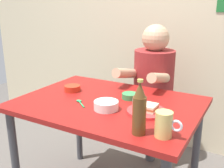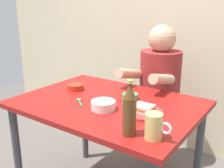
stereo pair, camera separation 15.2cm
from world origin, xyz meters
name	(u,v)px [view 1 (the left image)]	position (x,y,z in m)	size (l,w,h in m)	color
wall_back	(168,6)	(0.00, 1.05, 1.30)	(4.40, 0.09, 2.60)	beige
dining_table	(108,116)	(0.00, 0.00, 0.65)	(1.10, 0.80, 0.74)	maroon
stool	(152,123)	(0.06, 0.63, 0.35)	(0.34, 0.34, 0.45)	#4C4C51
person_seated	(153,76)	(0.06, 0.62, 0.77)	(0.33, 0.56, 0.72)	maroon
plate_orange	(147,111)	(0.27, -0.04, 0.75)	(0.22, 0.22, 0.01)	red
sandwich	(147,107)	(0.27, -0.04, 0.77)	(0.11, 0.09, 0.04)	beige
beer_mug	(164,124)	(0.45, -0.26, 0.80)	(0.13, 0.08, 0.12)	#D1BC66
beer_bottle	(139,110)	(0.34, -0.29, 0.86)	(0.06, 0.06, 0.26)	#593819
dip_bowl_green	(130,96)	(0.09, 0.12, 0.76)	(0.10, 0.10, 0.03)	#388C4C
sauce_bowl_chili	(72,88)	(-0.32, 0.06, 0.76)	(0.11, 0.11, 0.04)	red
rice_bowl_white	(106,105)	(0.05, -0.11, 0.77)	(0.14, 0.14, 0.05)	silver
spoon	(80,102)	(-0.14, -0.10, 0.75)	(0.11, 0.08, 0.01)	#26A559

